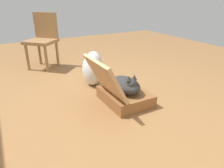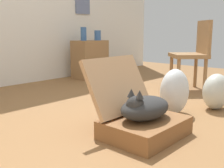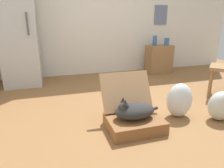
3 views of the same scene
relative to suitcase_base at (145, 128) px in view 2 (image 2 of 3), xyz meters
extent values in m
plane|color=olive|center=(0.28, 0.33, -0.07)|extent=(7.68, 7.68, 0.00)
cube|color=slate|center=(1.68, 2.51, 1.18)|extent=(0.31, 0.02, 0.42)
cube|color=brown|center=(0.00, 0.00, 0.00)|extent=(0.58, 0.46, 0.13)
cube|color=tan|center=(0.00, 0.26, 0.28)|extent=(0.58, 0.25, 0.43)
ellipsoid|color=#2D2D2D|center=(0.00, 0.00, 0.15)|extent=(0.44, 0.28, 0.16)
sphere|color=#2D2D2D|center=(-0.12, 0.00, 0.19)|extent=(0.13, 0.13, 0.13)
cone|color=#2D2D2D|center=(-0.12, -0.04, 0.27)|extent=(0.06, 0.06, 0.06)
cone|color=#2D2D2D|center=(-0.12, 0.04, 0.27)|extent=(0.06, 0.06, 0.06)
cylinder|color=#2D2D2D|center=(0.20, 0.04, 0.11)|extent=(0.20, 0.03, 0.07)
ellipsoid|color=silver|center=(0.64, 0.13, 0.14)|extent=(0.32, 0.24, 0.42)
ellipsoid|color=silver|center=(1.06, -0.09, 0.11)|extent=(0.32, 0.24, 0.35)
cube|color=olive|center=(1.52, 2.18, 0.24)|extent=(0.53, 0.34, 0.61)
cylinder|color=#38609E|center=(1.38, 2.18, 0.65)|extent=(0.09, 0.09, 0.21)
cylinder|color=#38609E|center=(1.65, 2.13, 0.62)|extent=(0.11, 0.11, 0.16)
cylinder|color=olive|center=(1.72, 0.79, 0.14)|extent=(0.04, 0.04, 0.42)
cylinder|color=olive|center=(1.46, 0.54, 0.14)|extent=(0.04, 0.04, 0.42)
cylinder|color=olive|center=(1.95, 0.55, 0.14)|extent=(0.04, 0.04, 0.42)
cylinder|color=olive|center=(1.70, 0.30, 0.14)|extent=(0.04, 0.04, 0.42)
cube|color=olive|center=(1.71, 0.55, 0.38)|extent=(0.61, 0.61, 0.05)
cube|color=olive|center=(1.84, 0.41, 0.61)|extent=(0.33, 0.32, 0.42)
camera|label=1|loc=(-1.82, 1.19, 1.09)|focal=33.49mm
camera|label=2|loc=(-1.58, -1.10, 0.69)|focal=44.23mm
camera|label=3|loc=(-0.81, -1.81, 1.07)|focal=32.57mm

